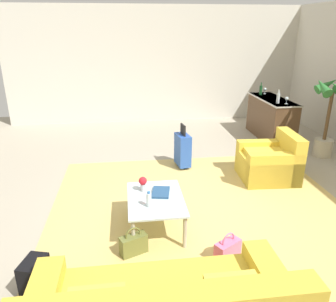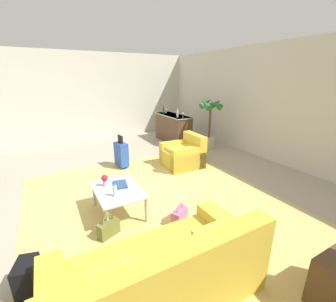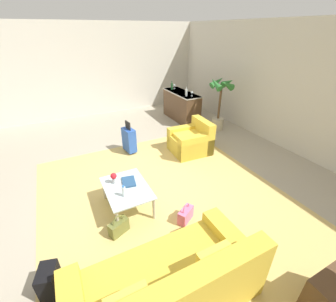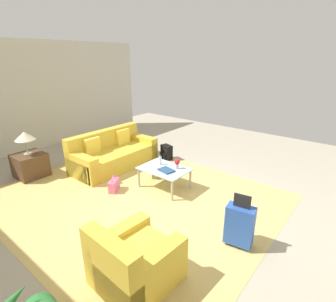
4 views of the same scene
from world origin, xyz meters
name	(u,v)px [view 1 (image 1 of 4)]	position (x,y,z in m)	size (l,w,h in m)	color
ground_plane	(187,210)	(0.00, 0.00, 0.00)	(12.00, 12.00, 0.00)	#A89E89
wall_left	(155,65)	(-5.06, 0.00, 1.55)	(0.12, 8.00, 3.10)	beige
area_rug	(210,233)	(0.60, 0.20, 0.00)	(5.20, 4.40, 0.01)	tan
armchair	(271,163)	(-0.90, 1.67, 0.29)	(0.91, 0.98, 0.83)	gold
coffee_table	(156,202)	(0.40, -0.50, 0.40)	(1.00, 0.72, 0.46)	silver
water_bottle	(149,200)	(0.60, -0.60, 0.55)	(0.06, 0.06, 0.20)	silver
coffee_table_book	(161,192)	(0.28, -0.42, 0.47)	(0.31, 0.23, 0.03)	navy
flower_vase	(143,183)	(0.18, -0.65, 0.58)	(0.11, 0.11, 0.21)	#B2B7BC
bar_console	(271,118)	(-3.10, 2.60, 0.50)	(1.69, 0.61, 0.96)	#513823
wine_glass_leftmost	(265,90)	(-3.68, 2.63, 1.07)	(0.08, 0.08, 0.15)	silver
wine_glass_left_of_centre	(287,99)	(-2.52, 2.64, 1.07)	(0.08, 0.08, 0.15)	silver
wine_bottle_green	(261,90)	(-3.59, 2.49, 1.08)	(0.07, 0.07, 0.30)	#194C23
wine_bottle_clear	(278,98)	(-2.61, 2.49, 1.08)	(0.07, 0.07, 0.30)	silver
suitcase_blue	(183,149)	(-1.60, 0.20, 0.36)	(0.43, 0.28, 0.85)	#2851AD
handbag_pink	(228,250)	(1.13, 0.26, 0.13)	(0.28, 0.35, 0.36)	pink
handbag_olive	(134,244)	(0.89, -0.81, 0.13)	(0.25, 0.35, 0.36)	olive
backpack_black	(36,278)	(1.40, -1.79, 0.19)	(0.34, 0.31, 0.40)	black
potted_palm	(329,112)	(-1.80, 3.20, 0.93)	(0.64, 0.64, 1.64)	#BCB299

